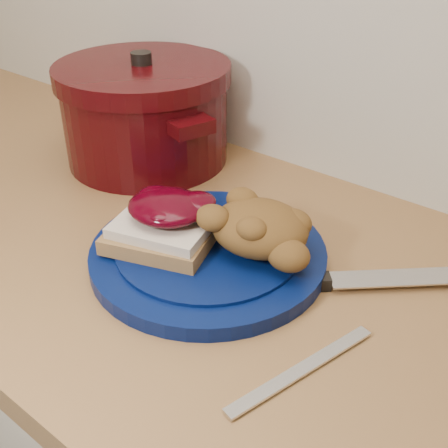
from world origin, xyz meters
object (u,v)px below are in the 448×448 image
Objects in this scene: plate at (208,254)px; butter_knife at (302,369)px; chef_knife at (317,282)px; dutch_oven at (145,112)px; pepper_grinder at (143,101)px.

plate is 1.60× the size of butter_knife.
dutch_oven is at bearing 120.12° from chef_knife.
dutch_oven is 0.09m from pepper_grinder.
plate is 0.42m from pepper_grinder.
chef_knife is 1.25× the size of butter_knife.
dutch_oven reaches higher than butter_knife.
dutch_oven reaches higher than pepper_grinder.
plate is at bearing 153.56° from chef_knife.
plate is at bearing 80.80° from butter_knife.
pepper_grinder is (-0.35, 0.23, 0.06)m from plate.
dutch_oven is (-0.28, 0.17, 0.07)m from plate.
butter_knife is (0.06, -0.13, -0.00)m from chef_knife.
chef_knife is 0.65× the size of dutch_oven.
dutch_oven is at bearing 76.34° from butter_knife.
pepper_grinder is (-0.49, 0.19, 0.06)m from chef_knife.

